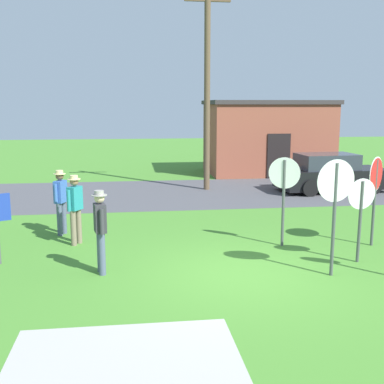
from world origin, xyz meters
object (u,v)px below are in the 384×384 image
Objects in this scene: stop_sign_nearest at (335,196)px; stop_sign_center_cluster at (375,185)px; person_in_dark_shirt at (75,206)px; parked_car_on_street at (330,174)px; person_near_signs at (100,227)px; person_in_teal at (61,198)px; stop_sign_rear_left at (284,186)px; utility_pole at (207,86)px; stop_sign_low_front at (361,206)px.

stop_sign_nearest reaches higher than stop_sign_center_cluster.
stop_sign_nearest is at bearing -28.60° from person_in_dark_shirt.
parked_car_on_street is 11.25m from person_in_dark_shirt.
person_near_signs and person_in_teal have the same top height.
person_in_dark_shirt is 1.09m from person_in_teal.
person_in_dark_shirt is at bearing 171.78° from stop_sign_center_cluster.
parked_car_on_street is 2.01× the size of stop_sign_rear_left.
stop_sign_center_cluster reaches higher than person_in_teal.
stop_sign_rear_left reaches higher than person_near_signs.
utility_pole reaches higher than person_near_signs.
stop_sign_low_front is at bearing -109.37° from parked_car_on_street.
utility_pole reaches higher than parked_car_on_street.
parked_car_on_street is 10.09m from stop_sign_nearest.
utility_pole is at bearing 108.40° from stop_sign_center_cluster.
stop_sign_nearest is at bearing -112.99° from parked_car_on_street.
stop_sign_center_cluster is 6.64m from person_near_signs.
stop_sign_center_cluster reaches higher than person_in_dark_shirt.
person_in_dark_shirt is at bearing 160.71° from stop_sign_low_front.
stop_sign_rear_left is at bearing -121.00° from parked_car_on_street.
stop_sign_rear_left is 1.26× the size of person_in_teal.
utility_pole is at bearing 168.06° from parked_car_on_street.
person_in_dark_shirt is at bearing 108.40° from person_near_signs.
stop_sign_low_front is 7.51m from person_in_teal.
person_in_teal is at bearing -151.41° from parked_car_on_street.
parked_car_on_street is at bearing 59.00° from stop_sign_rear_left.
parked_car_on_street is 2.00× the size of stop_sign_center_cluster.
utility_pole reaches higher than person_in_teal.
stop_sign_center_cluster reaches higher than person_near_signs.
person_in_teal is at bearing 154.87° from stop_sign_low_front.
person_in_dark_shirt is 1.00× the size of person_near_signs.
utility_pole is at bearing 95.14° from stop_sign_nearest.
stop_sign_rear_left is 5.13m from person_in_dark_shirt.
stop_sign_nearest reaches higher than person_in_dark_shirt.
stop_sign_low_front is (1.85, -9.54, -2.91)m from utility_pole.
stop_sign_low_front is 5.59m from person_near_signs.
parked_car_on_street is 7.68m from stop_sign_center_cluster.
stop_sign_center_cluster is at bearing -6.77° from stop_sign_rear_left.
stop_sign_nearest reaches higher than stop_sign_rear_left.
stop_sign_low_front is at bearing -0.05° from person_near_signs.
stop_sign_center_cluster is (-2.06, -7.36, 0.83)m from parked_car_on_street.
stop_sign_rear_left is 1.26× the size of person_near_signs.
stop_sign_low_front is 1.92m from stop_sign_rear_left.
stop_sign_rear_left is 1.26× the size of person_in_dark_shirt.
stop_sign_center_cluster reaches higher than stop_sign_low_front.
utility_pole is at bearing 68.66° from person_near_signs.
person_in_dark_shirt is (-6.31, 2.21, -0.28)m from stop_sign_low_front.
stop_sign_low_front is 0.85× the size of stop_sign_rear_left.
parked_car_on_street is (4.85, -1.02, -3.48)m from utility_pole.
stop_sign_rear_left reaches higher than person_in_dark_shirt.
stop_sign_nearest is at bearing -81.00° from stop_sign_rear_left.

